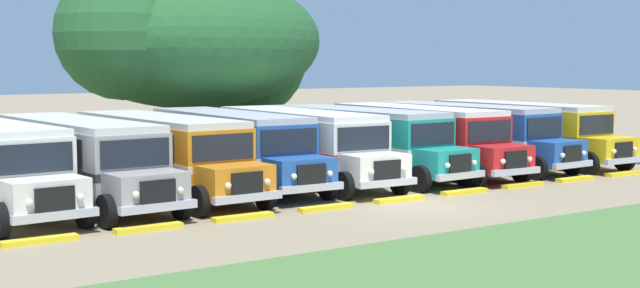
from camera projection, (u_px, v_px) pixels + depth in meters
name	position (u px, v px, depth m)	size (l,w,h in m)	color
ground_plane	(419.00, 206.00, 28.63)	(220.00, 220.00, 0.00)	#937F60
foreground_grass_strip	(630.00, 249.00, 21.91)	(80.00, 8.58, 0.01)	#4C7538
parked_bus_slot_1	(79.00, 156.00, 29.04)	(3.21, 10.91, 2.82)	#9E9993
parked_bus_slot_2	(162.00, 151.00, 30.84)	(3.07, 10.89, 2.82)	orange
parked_bus_slot_3	(232.00, 145.00, 33.11)	(2.90, 10.87, 2.82)	#23519E
parked_bus_slot_4	(301.00, 142.00, 34.31)	(3.03, 10.89, 2.82)	silver
parked_bus_slot_5	(359.00, 138.00, 35.92)	(3.16, 10.91, 2.82)	teal
parked_bus_slot_6	(420.00, 135.00, 37.39)	(2.97, 10.88, 2.82)	red
parked_bus_slot_7	(467.00, 132.00, 39.27)	(3.19, 10.91, 2.82)	#23519E
parked_bus_slot_8	(522.00, 129.00, 40.98)	(2.72, 10.84, 2.82)	yellow
curb_wheelstop_0	(40.00, 241.00, 22.62)	(2.00, 0.36, 0.15)	yellow
curb_wheelstop_1	(149.00, 228.00, 24.33)	(2.00, 0.36, 0.15)	yellow
curb_wheelstop_2	(243.00, 217.00, 26.04)	(2.00, 0.36, 0.15)	yellow
curb_wheelstop_3	(326.00, 208.00, 27.75)	(2.00, 0.36, 0.15)	yellow
curb_wheelstop_4	(399.00, 199.00, 29.46)	(2.00, 0.36, 0.15)	yellow
curb_wheelstop_5	(464.00, 192.00, 31.17)	(2.00, 0.36, 0.15)	yellow
curb_wheelstop_6	(523.00, 185.00, 32.88)	(2.00, 0.36, 0.15)	yellow
curb_wheelstop_7	(575.00, 179.00, 34.60)	(2.00, 0.36, 0.15)	yellow
curb_wheelstop_8	(623.00, 174.00, 36.31)	(2.00, 0.36, 0.15)	yellow
broad_shade_tree	(185.00, 40.00, 43.19)	(14.32, 13.35, 10.38)	brown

